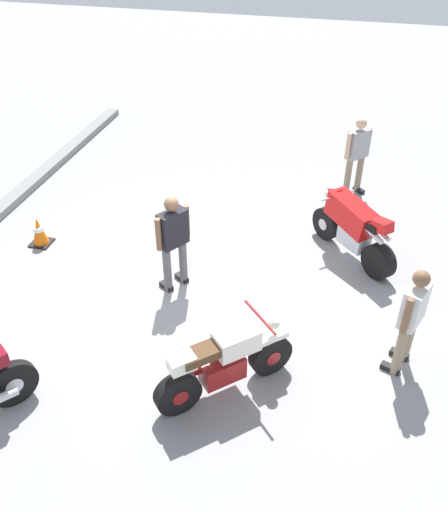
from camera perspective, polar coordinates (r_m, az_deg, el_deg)
ground_plane at (r=8.64m, az=-1.97°, el=-4.46°), size 40.00×40.00×0.00m
motorcycle_cream_vintage at (r=6.96m, az=0.09°, el=-11.17°), size 1.45×1.53×1.07m
motorcycle_red_sportbike at (r=9.49m, az=13.35°, el=3.01°), size 1.53×1.50×1.14m
person_in_black_shirt at (r=8.37m, az=-5.32°, el=1.89°), size 0.59×0.49×1.64m
person_in_gray_shirt at (r=11.38m, az=13.77°, el=10.54°), size 0.55×0.53×1.63m
person_in_white_shirt at (r=7.37m, az=19.05°, el=-5.91°), size 0.62×0.44×1.61m
traffic_cone at (r=10.27m, az=-18.81°, el=2.46°), size 0.36×0.36×0.53m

